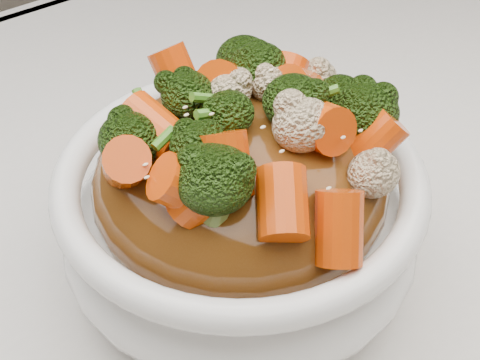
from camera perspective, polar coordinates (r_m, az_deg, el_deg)
tablecloth at (r=0.53m, az=-3.28°, el=-7.28°), size 1.20×0.80×0.04m
bowl at (r=0.48m, az=-0.00°, el=-3.12°), size 0.26×0.26×0.09m
sauce_base at (r=0.45m, az=-0.00°, el=-0.30°), size 0.20×0.20×0.10m
carrots at (r=0.41m, az=-0.00°, el=6.57°), size 0.20×0.20×0.05m
broccoli at (r=0.41m, az=-0.00°, el=6.45°), size 0.20×0.20×0.05m
cauliflower at (r=0.41m, az=-0.00°, el=6.21°), size 0.20×0.20×0.04m
scallions at (r=0.41m, az=-0.00°, el=6.70°), size 0.15×0.15×0.02m
sesame_seeds at (r=0.41m, az=-0.00°, el=6.70°), size 0.18×0.18×0.01m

